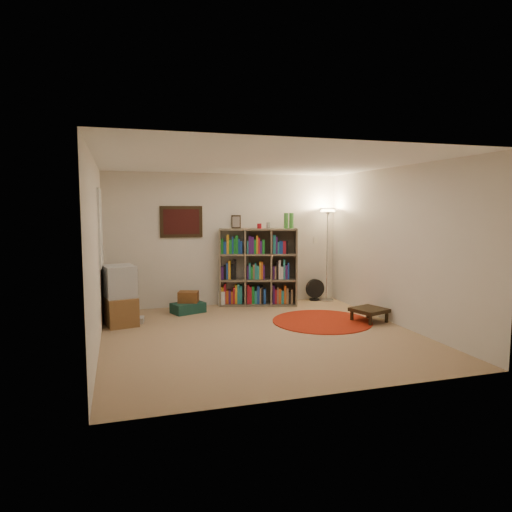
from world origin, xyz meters
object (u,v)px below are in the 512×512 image
(floor_lamp, at_px, (328,224))
(side_table, at_px, (369,310))
(suitcase, at_px, (188,308))
(bookshelf, at_px, (257,268))
(tv_stand, at_px, (120,296))
(floor_fan, at_px, (315,290))

(floor_lamp, relative_size, side_table, 3.00)
(suitcase, bearing_deg, side_table, -48.84)
(suitcase, bearing_deg, bookshelf, -7.84)
(tv_stand, height_order, side_table, tv_stand)
(floor_lamp, xyz_separation_m, floor_fan, (-0.22, 0.08, -1.32))
(floor_lamp, bearing_deg, suitcase, -174.63)
(floor_fan, distance_m, side_table, 1.85)
(floor_lamp, distance_m, floor_fan, 1.34)
(floor_fan, bearing_deg, suitcase, -173.94)
(floor_lamp, distance_m, side_table, 2.23)
(bookshelf, height_order, tv_stand, bookshelf)
(suitcase, xyz_separation_m, side_table, (2.74, -1.50, 0.10))
(suitcase, height_order, side_table, side_table)
(floor_fan, bearing_deg, bookshelf, -179.34)
(floor_lamp, height_order, floor_fan, floor_lamp)
(suitcase, relative_size, side_table, 1.04)
(floor_lamp, height_order, tv_stand, floor_lamp)
(bookshelf, height_order, floor_fan, bookshelf)
(bookshelf, bearing_deg, tv_stand, -146.04)
(suitcase, bearing_deg, floor_fan, -12.56)
(floor_fan, bearing_deg, side_table, -87.17)
(bookshelf, bearing_deg, side_table, -36.41)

